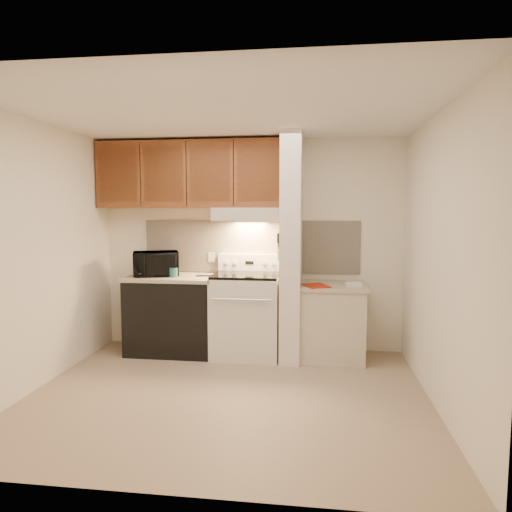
# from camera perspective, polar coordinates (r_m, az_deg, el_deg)

# --- Properties ---
(floor) EXTENTS (3.60, 3.60, 0.00)m
(floor) POSITION_cam_1_polar(r_m,az_deg,el_deg) (4.34, -3.55, -16.88)
(floor) COLOR tan
(floor) RESTS_ON ground
(ceiling) EXTENTS (3.60, 3.60, 0.00)m
(ceiling) POSITION_cam_1_polar(r_m,az_deg,el_deg) (4.10, -3.77, 17.41)
(ceiling) COLOR white
(ceiling) RESTS_ON wall_back
(wall_back) EXTENTS (3.60, 2.50, 0.02)m
(wall_back) POSITION_cam_1_polar(r_m,az_deg,el_deg) (5.51, -0.68, 1.35)
(wall_back) COLOR white
(wall_back) RESTS_ON floor
(wall_left) EXTENTS (0.02, 3.00, 2.50)m
(wall_left) POSITION_cam_1_polar(r_m,az_deg,el_deg) (4.72, -25.64, 0.06)
(wall_left) COLOR white
(wall_left) RESTS_ON floor
(wall_right) EXTENTS (0.02, 3.00, 2.50)m
(wall_right) POSITION_cam_1_polar(r_m,az_deg,el_deg) (4.09, 21.93, -0.57)
(wall_right) COLOR white
(wall_right) RESTS_ON floor
(backsplash) EXTENTS (2.60, 0.02, 0.63)m
(backsplash) POSITION_cam_1_polar(r_m,az_deg,el_deg) (5.50, -0.70, 1.19)
(backsplash) COLOR beige
(backsplash) RESTS_ON wall_back
(range_body) EXTENTS (0.76, 0.65, 0.92)m
(range_body) POSITION_cam_1_polar(r_m,az_deg,el_deg) (5.29, -1.19, -7.50)
(range_body) COLOR silver
(range_body) RESTS_ON floor
(oven_window) EXTENTS (0.50, 0.01, 0.30)m
(oven_window) POSITION_cam_1_polar(r_m,az_deg,el_deg) (4.98, -1.74, -7.87)
(oven_window) COLOR black
(oven_window) RESTS_ON range_body
(oven_handle) EXTENTS (0.65, 0.02, 0.02)m
(oven_handle) POSITION_cam_1_polar(r_m,az_deg,el_deg) (4.89, -1.82, -5.47)
(oven_handle) COLOR silver
(oven_handle) RESTS_ON range_body
(cooktop) EXTENTS (0.74, 0.64, 0.03)m
(cooktop) POSITION_cam_1_polar(r_m,az_deg,el_deg) (5.20, -1.21, -2.40)
(cooktop) COLOR black
(cooktop) RESTS_ON range_body
(range_backguard) EXTENTS (0.76, 0.08, 0.20)m
(range_backguard) POSITION_cam_1_polar(r_m,az_deg,el_deg) (5.47, -0.76, -0.79)
(range_backguard) COLOR silver
(range_backguard) RESTS_ON range_body
(range_display) EXTENTS (0.10, 0.01, 0.04)m
(range_display) POSITION_cam_1_polar(r_m,az_deg,el_deg) (5.43, -0.83, -0.84)
(range_display) COLOR black
(range_display) RESTS_ON range_backguard
(range_knob_left_outer) EXTENTS (0.05, 0.02, 0.05)m
(range_knob_left_outer) POSITION_cam_1_polar(r_m,az_deg,el_deg) (5.47, -3.74, -0.80)
(range_knob_left_outer) COLOR silver
(range_knob_left_outer) RESTS_ON range_backguard
(range_knob_left_inner) EXTENTS (0.05, 0.02, 0.05)m
(range_knob_left_inner) POSITION_cam_1_polar(r_m,az_deg,el_deg) (5.45, -2.70, -0.81)
(range_knob_left_inner) COLOR silver
(range_knob_left_inner) RESTS_ON range_backguard
(range_knob_right_inner) EXTENTS (0.05, 0.02, 0.05)m
(range_knob_right_inner) POSITION_cam_1_polar(r_m,az_deg,el_deg) (5.40, 1.06, -0.87)
(range_knob_right_inner) COLOR silver
(range_knob_right_inner) RESTS_ON range_backguard
(range_knob_right_outer) EXTENTS (0.05, 0.02, 0.05)m
(range_knob_right_outer) POSITION_cam_1_polar(r_m,az_deg,el_deg) (5.39, 2.12, -0.88)
(range_knob_right_outer) COLOR silver
(range_knob_right_outer) RESTS_ON range_backguard
(dishwasher_front) EXTENTS (1.00, 0.63, 0.87)m
(dishwasher_front) POSITION_cam_1_polar(r_m,az_deg,el_deg) (5.50, -10.35, -7.34)
(dishwasher_front) COLOR black
(dishwasher_front) RESTS_ON floor
(left_countertop) EXTENTS (1.04, 0.67, 0.04)m
(left_countertop) POSITION_cam_1_polar(r_m,az_deg,el_deg) (5.42, -10.44, -2.65)
(left_countertop) COLOR #BAAB92
(left_countertop) RESTS_ON dishwasher_front
(spoon_rest) EXTENTS (0.22, 0.10, 0.01)m
(spoon_rest) POSITION_cam_1_polar(r_m,az_deg,el_deg) (5.31, -6.31, -2.46)
(spoon_rest) COLOR black
(spoon_rest) RESTS_ON left_countertop
(teal_jar) EXTENTS (0.12, 0.12, 0.11)m
(teal_jar) POSITION_cam_1_polar(r_m,az_deg,el_deg) (5.30, -10.27, -2.02)
(teal_jar) COLOR #265A5C
(teal_jar) RESTS_ON left_countertop
(outlet) EXTENTS (0.08, 0.01, 0.12)m
(outlet) POSITION_cam_1_polar(r_m,az_deg,el_deg) (5.58, -5.60, -0.16)
(outlet) COLOR beige
(outlet) RESTS_ON backsplash
(microwave) EXTENTS (0.60, 0.50, 0.28)m
(microwave) POSITION_cam_1_polar(r_m,az_deg,el_deg) (5.44, -12.42, -0.94)
(microwave) COLOR black
(microwave) RESTS_ON left_countertop
(partition_pillar) EXTENTS (0.22, 0.70, 2.50)m
(partition_pillar) POSITION_cam_1_polar(r_m,az_deg,el_deg) (5.11, 4.44, 1.00)
(partition_pillar) COLOR white
(partition_pillar) RESTS_ON floor
(pillar_trim) EXTENTS (0.01, 0.70, 0.04)m
(pillar_trim) POSITION_cam_1_polar(r_m,az_deg,el_deg) (5.11, 3.15, 1.57)
(pillar_trim) COLOR brown
(pillar_trim) RESTS_ON partition_pillar
(knife_strip) EXTENTS (0.02, 0.42, 0.04)m
(knife_strip) POSITION_cam_1_polar(r_m,az_deg,el_deg) (5.06, 3.04, 1.76)
(knife_strip) COLOR black
(knife_strip) RESTS_ON partition_pillar
(knife_blade_a) EXTENTS (0.01, 0.03, 0.16)m
(knife_blade_a) POSITION_cam_1_polar(r_m,az_deg,el_deg) (4.91, 2.75, 0.46)
(knife_blade_a) COLOR silver
(knife_blade_a) RESTS_ON knife_strip
(knife_handle_a) EXTENTS (0.02, 0.02, 0.10)m
(knife_handle_a) POSITION_cam_1_polar(r_m,az_deg,el_deg) (4.89, 2.75, 2.21)
(knife_handle_a) COLOR black
(knife_handle_a) RESTS_ON knife_strip
(knife_blade_b) EXTENTS (0.01, 0.04, 0.18)m
(knife_blade_b) POSITION_cam_1_polar(r_m,az_deg,el_deg) (5.00, 2.83, 0.44)
(knife_blade_b) COLOR silver
(knife_blade_b) RESTS_ON knife_strip
(knife_handle_b) EXTENTS (0.02, 0.02, 0.10)m
(knife_handle_b) POSITION_cam_1_polar(r_m,az_deg,el_deg) (4.99, 2.84, 2.27)
(knife_handle_b) COLOR black
(knife_handle_b) RESTS_ON knife_strip
(knife_blade_c) EXTENTS (0.01, 0.04, 0.20)m
(knife_blade_c) POSITION_cam_1_polar(r_m,az_deg,el_deg) (5.09, 2.91, 0.42)
(knife_blade_c) COLOR silver
(knife_blade_c) RESTS_ON knife_strip
(knife_handle_c) EXTENTS (0.02, 0.02, 0.10)m
(knife_handle_c) POSITION_cam_1_polar(r_m,az_deg,el_deg) (5.06, 2.91, 2.32)
(knife_handle_c) COLOR black
(knife_handle_c) RESTS_ON knife_strip
(knife_blade_d) EXTENTS (0.01, 0.04, 0.16)m
(knife_blade_d) POSITION_cam_1_polar(r_m,az_deg,el_deg) (5.16, 2.97, 0.71)
(knife_blade_d) COLOR silver
(knife_blade_d) RESTS_ON knife_strip
(knife_handle_d) EXTENTS (0.02, 0.02, 0.10)m
(knife_handle_d) POSITION_cam_1_polar(r_m,az_deg,el_deg) (5.14, 2.98, 2.38)
(knife_handle_d) COLOR black
(knife_handle_d) RESTS_ON knife_strip
(knife_blade_e) EXTENTS (0.01, 0.04, 0.18)m
(knife_blade_e) POSITION_cam_1_polar(r_m,az_deg,el_deg) (5.23, 3.03, 0.67)
(knife_blade_e) COLOR silver
(knife_blade_e) RESTS_ON knife_strip
(knife_handle_e) EXTENTS (0.02, 0.02, 0.10)m
(knife_handle_e) POSITION_cam_1_polar(r_m,az_deg,el_deg) (5.23, 3.05, 2.43)
(knife_handle_e) COLOR black
(knife_handle_e) RESTS_ON knife_strip
(oven_mitt) EXTENTS (0.03, 0.09, 0.21)m
(oven_mitt) POSITION_cam_1_polar(r_m,az_deg,el_deg) (5.30, 3.10, 0.08)
(oven_mitt) COLOR gray
(oven_mitt) RESTS_ON partition_pillar
(right_cab_base) EXTENTS (0.70, 0.60, 0.81)m
(right_cab_base) POSITION_cam_1_polar(r_m,az_deg,el_deg) (5.25, 9.45, -8.31)
(right_cab_base) COLOR beige
(right_cab_base) RESTS_ON floor
(right_countertop) EXTENTS (0.74, 0.64, 0.04)m
(right_countertop) POSITION_cam_1_polar(r_m,az_deg,el_deg) (5.16, 9.52, -3.72)
(right_countertop) COLOR #BAAB92
(right_countertop) RESTS_ON right_cab_base
(red_folder) EXTENTS (0.33, 0.38, 0.01)m
(red_folder) POSITION_cam_1_polar(r_m,az_deg,el_deg) (5.00, 7.53, -3.69)
(red_folder) COLOR #A1230C
(red_folder) RESTS_ON right_countertop
(white_box) EXTENTS (0.18, 0.14, 0.04)m
(white_box) POSITION_cam_1_polar(r_m,az_deg,el_deg) (5.07, 12.06, -3.47)
(white_box) COLOR white
(white_box) RESTS_ON right_countertop
(range_hood) EXTENTS (0.78, 0.44, 0.15)m
(range_hood) POSITION_cam_1_polar(r_m,az_deg,el_deg) (5.27, -1.02, 5.24)
(range_hood) COLOR beige
(range_hood) RESTS_ON upper_cabinets
(hood_lip) EXTENTS (0.78, 0.04, 0.06)m
(hood_lip) POSITION_cam_1_polar(r_m,az_deg,el_deg) (5.07, -1.36, 4.71)
(hood_lip) COLOR beige
(hood_lip) RESTS_ON range_hood
(upper_cabinets) EXTENTS (2.18, 0.33, 0.77)m
(upper_cabinets) POSITION_cam_1_polar(r_m,az_deg,el_deg) (5.48, -8.23, 10.01)
(upper_cabinets) COLOR brown
(upper_cabinets) RESTS_ON wall_back
(cab_door_a) EXTENTS (0.46, 0.01, 0.63)m
(cab_door_a) POSITION_cam_1_polar(r_m,az_deg,el_deg) (5.60, -16.88, 9.73)
(cab_door_a) COLOR brown
(cab_door_a) RESTS_ON upper_cabinets
(cab_gap_a) EXTENTS (0.01, 0.01, 0.73)m
(cab_gap_a) POSITION_cam_1_polar(r_m,az_deg,el_deg) (5.50, -14.25, 9.88)
(cab_gap_a) COLOR black
(cab_gap_a) RESTS_ON upper_cabinets
(cab_door_b) EXTENTS (0.46, 0.01, 0.63)m
(cab_door_b) POSITION_cam_1_polar(r_m,az_deg,el_deg) (5.40, -11.52, 10.02)
(cab_door_b) COLOR brown
(cab_door_b) RESTS_ON upper_cabinets
(cab_gap_b) EXTENTS (0.01, 0.01, 0.73)m
(cab_gap_b) POSITION_cam_1_polar(r_m,az_deg,el_deg) (5.32, -8.70, 10.13)
(cab_gap_b) COLOR black
(cab_gap_b) RESTS_ON upper_cabinets
(cab_door_c) EXTENTS (0.46, 0.01, 0.63)m
(cab_door_c) POSITION_cam_1_polar(r_m,az_deg,el_deg) (5.26, -5.79, 10.23)
(cab_door_c) COLOR brown
(cab_door_c) RESTS_ON upper_cabinets
(cab_gap_c) EXTENTS (0.01, 0.01, 0.73)m
(cab_gap_c) POSITION_cam_1_polar(r_m,az_deg,el_deg) (5.20, -2.82, 10.30)
(cab_gap_c) COLOR black
(cab_gap_c) RESTS_ON upper_cabinets
(cab_door_d) EXTENTS (0.46, 0.01, 0.63)m
(cab_door_d) POSITION_cam_1_polar(r_m,az_deg,el_deg) (5.16, 0.21, 10.34)
(cab_door_d) COLOR brown
(cab_door_d) RESTS_ON upper_cabinets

